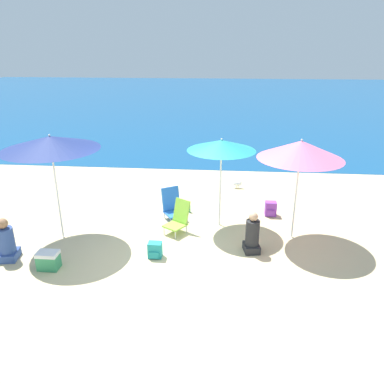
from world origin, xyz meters
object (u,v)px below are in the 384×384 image
Objects in this scene: beach_umbrella_navy at (50,143)px; beach_chair_blue at (173,205)px; backpack_teal at (155,250)px; cooler_box at (48,260)px; backpack_purple at (271,209)px; beach_chair_lime at (178,218)px; seagull at (238,184)px; beach_umbrella_teal at (221,145)px; person_seated_near at (6,243)px; water_bottle at (189,208)px; beach_umbrella_pink at (301,150)px; person_seated_far at (252,235)px.

beach_umbrella_navy reaches higher than beach_chair_blue.
beach_chair_blue reaches higher than backpack_teal.
beach_umbrella_navy is 5.84× the size of cooler_box.
backpack_purple is (2.54, 2.24, 0.02)m from backpack_teal.
cooler_box is at bearing -161.47° from beach_chair_blue.
beach_chair_lime is 2.78× the size of seagull.
backpack_purple is 5.31m from cooler_box.
beach_umbrella_teal reaches higher than backpack_teal.
person_seated_near is (-0.71, -0.99, -1.79)m from beach_umbrella_navy.
beach_chair_lime is 1.14m from water_bottle.
beach_umbrella_pink is (1.63, -0.49, 0.06)m from beach_umbrella_teal.
beach_chair_lime reaches higher than backpack_teal.
beach_umbrella_pink reaches higher than seagull.
beach_umbrella_navy is 1.04× the size of beach_umbrella_pink.
person_seated_far reaches higher than beach_chair_blue.
beach_umbrella_pink is 3.05m from beach_chair_lime.
seagull is (3.97, 3.48, -2.02)m from beach_umbrella_navy.
beach_chair_blue is 0.58m from water_bottle.
beach_umbrella_navy is 3.13× the size of beach_chair_lime.
backpack_purple reaches higher than cooler_box.
person_seated_far reaches higher than beach_chair_lime.
beach_chair_blue is 2.38m from person_seated_far.
water_bottle is at bearing 116.07° from beach_chair_lime.
beach_umbrella_teal is 5.26× the size of cooler_box.
beach_umbrella_pink is 2.92× the size of beach_chair_blue.
water_bottle is at bearing 118.72° from person_seated_far.
beach_umbrella_teal reaches higher than beach_chair_blue.
beach_umbrella_navy reaches higher than backpack_teal.
beach_umbrella_navy is 5.65m from seagull.
backpack_teal reaches higher than seagull.
beach_umbrella_pink is 2.02m from person_seated_far.
beach_umbrella_teal is 7.83× the size of seagull.
seagull is at bearing 110.55° from beach_umbrella_pink.
backpack_teal is 3.39m from backpack_purple.
beach_umbrella_teal reaches higher than water_bottle.
beach_umbrella_navy is at bearing -149.12° from water_bottle.
beach_chair_blue is 2.47m from backpack_purple.
beach_chair_lime is at bearing 14.10° from person_seated_near.
backpack_teal is 2.32m from water_bottle.
water_bottle is at bearing 13.30° from beach_chair_blue.
beach_umbrella_navy is 6.39× the size of backpack_purple.
beach_chair_lime reaches higher than backpack_purple.
beach_umbrella_navy is 8.91× the size of water_bottle.
backpack_purple is 1.36× the size of seagull.
person_seated_near is at bearing -136.34° from seagull.
backpack_teal is (-1.96, -0.40, -0.21)m from person_seated_far.
beach_umbrella_pink is (5.10, 0.46, -0.15)m from beach_umbrella_navy.
beach_chair_lime is (2.54, 0.50, -1.81)m from beach_umbrella_navy.
seagull is (1.43, 2.98, -0.21)m from beach_chair_lime.
beach_umbrella_navy is 3.05m from backpack_teal.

